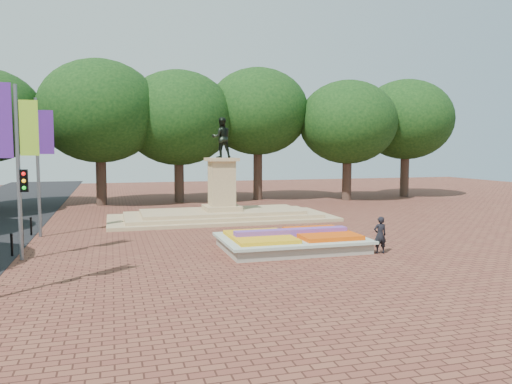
% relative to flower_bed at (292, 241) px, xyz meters
% --- Properties ---
extents(ground, '(90.00, 90.00, 0.00)m').
position_rel_flower_bed_xyz_m(ground, '(-1.03, 2.00, -0.38)').
color(ground, brown).
rests_on(ground, ground).
extents(flower_bed, '(6.30, 4.30, 0.91)m').
position_rel_flower_bed_xyz_m(flower_bed, '(0.00, 0.00, 0.00)').
color(flower_bed, gray).
rests_on(flower_bed, ground).
extents(monument, '(14.00, 6.00, 6.40)m').
position_rel_flower_bed_xyz_m(monument, '(-1.03, 10.00, 0.50)').
color(monument, tan).
rests_on(monument, ground).
extents(tree_row_back, '(44.80, 8.80, 10.43)m').
position_rel_flower_bed_xyz_m(tree_row_back, '(1.31, 20.00, 6.29)').
color(tree_row_back, '#34231C').
rests_on(tree_row_back, ground).
extents(banner_poles, '(0.88, 11.17, 7.00)m').
position_rel_flower_bed_xyz_m(banner_poles, '(-11.10, 0.69, 3.50)').
color(banner_poles, slate).
rests_on(banner_poles, ground).
extents(bollard_row, '(0.12, 13.12, 0.98)m').
position_rel_flower_bed_xyz_m(bollard_row, '(-11.73, 0.50, 0.15)').
color(bollard_row, black).
rests_on(bollard_row, ground).
extents(pedestrian, '(0.60, 0.42, 1.59)m').
position_rel_flower_bed_xyz_m(pedestrian, '(3.29, -1.92, 0.42)').
color(pedestrian, black).
rests_on(pedestrian, ground).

